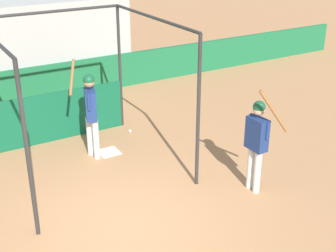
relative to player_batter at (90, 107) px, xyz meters
The scene contains 8 objects.
ground_plane 2.98m from the player_batter, 102.08° to the right, with size 60.00×60.00×0.00m, color #A8754C.
outfield_wall 4.02m from the player_batter, 98.35° to the left, with size 24.00×0.12×1.03m.
bleacher_section 5.62m from the player_batter, 95.89° to the left, with size 7.05×3.20×2.71m.
batting_cage 0.62m from the player_batter, 118.59° to the left, with size 3.20×3.42×2.99m.
home_plate 1.19m from the player_batter, ahead, with size 0.44×0.44×0.02m.
player_batter is the anchor object (origin of this frame).
player_waiting 3.54m from the player_batter, 54.03° to the right, with size 0.56×0.77×2.14m.
baseball 1.81m from the player_batter, 29.80° to the left, with size 0.07×0.07×0.07m.
Camera 1 is at (-2.68, -5.96, 4.72)m, focal length 50.00 mm.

